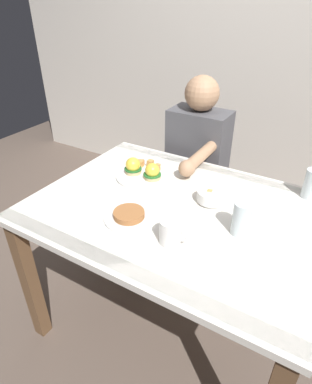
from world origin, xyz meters
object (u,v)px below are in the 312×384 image
object	(u,v)px
water_glass_near	(312,186)
water_glass_far	(241,221)
diner_person	(196,161)
dining_table	(176,227)
coffee_mug	(171,231)
fork	(83,197)
side_plate	(129,216)
eggs_benedict_plate	(143,172)
fruit_bowl	(211,196)

from	to	relation	value
water_glass_near	water_glass_far	world-z (taller)	same
diner_person	water_glass_far	bearing A→B (deg)	-53.61
dining_table	coffee_mug	size ratio (longest dim) A/B	10.76
fork	water_glass_far	distance (m)	0.68
water_glass_near	water_glass_far	size ratio (longest dim) A/B	0.99
fork	side_plate	world-z (taller)	side_plate
water_glass_near	side_plate	world-z (taller)	water_glass_near
fork	diner_person	world-z (taller)	diner_person
eggs_benedict_plate	water_glass_far	xyz separation A→B (m)	(0.54, -0.18, 0.03)
dining_table	water_glass_near	distance (m)	0.61
coffee_mug	water_glass_near	world-z (taller)	water_glass_near
side_plate	coffee_mug	bearing A→B (deg)	-10.22
fork	water_glass_near	world-z (taller)	water_glass_near
water_glass_near	diner_person	size ratio (longest dim) A/B	0.12
dining_table	water_glass_far	distance (m)	0.33
eggs_benedict_plate	diner_person	size ratio (longest dim) A/B	0.24
water_glass_far	water_glass_near	bearing A→B (deg)	65.68
dining_table	coffee_mug	world-z (taller)	coffee_mug
diner_person	water_glass_near	bearing A→B (deg)	-19.84
dining_table	fork	xyz separation A→B (m)	(-0.39, -0.15, 0.11)
fruit_bowl	water_glass_near	xyz separation A→B (m)	(0.35, 0.26, 0.03)
dining_table	fruit_bowl	size ratio (longest dim) A/B	10.00
water_glass_far	diner_person	distance (m)	0.80
fork	water_glass_near	bearing A→B (deg)	31.16
side_plate	water_glass_far	bearing A→B (deg)	19.19
fork	diner_person	xyz separation A→B (m)	(0.20, 0.75, -0.09)
eggs_benedict_plate	fork	xyz separation A→B (m)	(-0.12, -0.29, -0.02)
eggs_benedict_plate	water_glass_far	bearing A→B (deg)	-18.22
coffee_mug	side_plate	size ratio (longest dim) A/B	0.56
dining_table	fork	distance (m)	0.43
eggs_benedict_plate	side_plate	xyz separation A→B (m)	(0.14, -0.32, -0.01)
diner_person	fork	bearing A→B (deg)	-104.96
coffee_mug	water_glass_far	xyz separation A→B (m)	(0.19, 0.18, 0.01)
dining_table	diner_person	size ratio (longest dim) A/B	1.05
water_glass_far	side_plate	xyz separation A→B (m)	(-0.40, -0.14, -0.04)
fruit_bowl	water_glass_near	bearing A→B (deg)	36.49
eggs_benedict_plate	fork	distance (m)	0.32
fruit_bowl	fork	distance (m)	0.56
dining_table	diner_person	bearing A→B (deg)	107.44
eggs_benedict_plate	water_glass_near	bearing A→B (deg)	17.00
side_plate	diner_person	size ratio (longest dim) A/B	0.18
eggs_benedict_plate	side_plate	bearing A→B (deg)	-66.11
dining_table	fruit_bowl	world-z (taller)	fruit_bowl
fruit_bowl	diner_person	xyz separation A→B (m)	(-0.29, 0.50, -0.12)
eggs_benedict_plate	coffee_mug	size ratio (longest dim) A/B	2.42
fork	side_plate	size ratio (longest dim) A/B	0.78
coffee_mug	diner_person	bearing A→B (deg)	108.61
fork	water_glass_far	size ratio (longest dim) A/B	1.17
eggs_benedict_plate	diner_person	xyz separation A→B (m)	(0.08, 0.46, -0.12)
coffee_mug	side_plate	distance (m)	0.21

